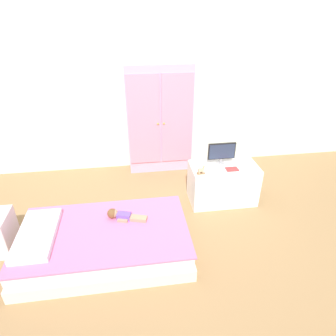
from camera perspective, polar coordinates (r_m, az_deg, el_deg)
The scene contains 10 objects.
ground_plane at distance 3.14m, azimuth 0.85°, elevation -12.73°, with size 10.00×10.00×0.02m, color #99754C.
back_wall at distance 3.96m, azimuth -2.73°, elevation 18.49°, with size 6.40×0.05×2.70m, color silver.
bed at distance 2.90m, azimuth -12.17°, elevation -13.95°, with size 1.56×0.92×0.28m.
pillow at distance 2.91m, azimuth -24.26°, elevation -11.74°, with size 0.32×0.66×0.06m, color silver.
doll at distance 2.90m, azimuth -9.46°, elevation -9.04°, with size 0.39×0.18×0.10m.
wardrobe at distance 3.98m, azimuth -1.62°, elevation 9.35°, with size 0.87×0.26×1.47m.
tv_stand at distance 3.54m, azimuth 10.63°, elevation -2.95°, with size 0.78×0.42×0.47m, color white.
tv_monitor at distance 3.40m, azimuth 10.47°, elevation 3.12°, with size 0.32×0.10×0.26m.
rocking_horse_toy at distance 3.20m, azimuth 6.62°, elevation -0.33°, with size 0.09×0.04×0.11m.
book_red at distance 3.36m, azimuth 12.43°, elevation -0.23°, with size 0.14×0.09×0.01m, color #CC3838.
Camera 1 is at (-0.38, -2.30, 2.09)m, focal length 31.16 mm.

